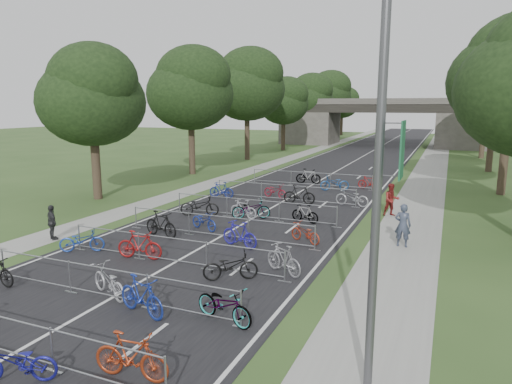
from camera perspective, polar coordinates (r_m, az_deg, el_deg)
ground at (r=13.25m, az=-28.69°, el=-17.70°), size 200.00×200.00×0.00m
road at (r=58.05m, az=13.49°, el=4.51°), size 11.00×140.00×0.01m
sidewalk_right at (r=57.29m, az=21.41°, el=3.99°), size 3.00×140.00×0.01m
sidewalk_left at (r=59.75m, az=6.36°, el=4.91°), size 2.00×140.00×0.01m
lane_markings at (r=58.05m, az=13.49°, el=4.51°), size 0.12×140.00×0.00m
overpass_bridge at (r=72.62m, az=15.64°, el=8.40°), size 31.00×8.00×7.05m
lamppost at (r=9.20m, az=15.07°, el=-0.54°), size 0.61×0.65×8.21m
tree_left_0 at (r=31.01m, az=-19.81°, el=11.00°), size 6.72×6.72×10.25m
tree_left_1 at (r=40.69m, az=-8.13°, el=12.45°), size 7.56×7.56×11.53m
tree_left_2 at (r=51.38m, az=-1.06°, el=13.09°), size 8.40×8.40×12.81m
tree_right_2 at (r=47.01m, az=27.79°, el=9.45°), size 6.16×6.16×9.39m
tree_left_3 at (r=62.49m, az=3.52°, el=11.16°), size 6.72×6.72×10.25m
tree_right_3 at (r=58.99m, az=26.98°, el=10.49°), size 7.17×7.17×10.93m
tree_left_4 at (r=73.91m, az=6.71°, el=11.68°), size 7.56×7.56×11.53m
tree_right_4 at (r=70.99m, az=26.44°, el=11.17°), size 8.18×8.18×12.47m
tree_left_5 at (r=85.50m, az=9.05°, el=12.03°), size 8.40×8.40×12.81m
tree_right_5 at (r=82.95m, az=25.88°, el=9.65°), size 6.16×6.16×9.39m
tree_left_6 at (r=97.16m, az=10.78°, el=10.85°), size 6.72×6.72×10.25m
tree_right_6 at (r=94.95m, az=25.62°, el=10.27°), size 7.17×7.17×10.93m
barrier_row_0 at (r=13.01m, az=-28.91°, el=-15.57°), size 9.70×0.08×1.10m
barrier_row_1 at (r=15.24m, az=-18.11°, el=-10.87°), size 9.70×0.08×1.10m
barrier_row_2 at (r=17.92m, az=-10.51°, el=-7.23°), size 9.70×0.08×1.10m
barrier_row_3 at (r=21.05m, az=-4.80°, el=-4.37°), size 9.70×0.08×1.10m
barrier_row_4 at (r=24.55m, az=-0.45°, el=-2.14°), size 9.70×0.08×1.10m
barrier_row_5 at (r=29.11m, az=3.48°, el=-0.11°), size 9.70×0.08×1.10m
barrier_row_6 at (r=34.73m, az=6.80°, el=1.61°), size 9.70×0.08×1.10m
bike_2 at (r=11.90m, az=-27.83°, el=-18.37°), size 1.89×1.33×0.94m
bike_3 at (r=11.08m, az=-15.35°, el=-19.22°), size 1.90×0.71×1.12m
bike_5 at (r=15.50m, az=-17.96°, el=-10.61°), size 2.07×1.39×1.03m
bike_6 at (r=13.95m, az=-14.14°, el=-12.51°), size 2.04×1.09×1.18m
bike_7 at (r=13.19m, az=-3.98°, el=-13.90°), size 2.12×1.22×1.05m
bike_8 at (r=20.43m, az=-20.94°, el=-5.70°), size 1.92×1.47×0.97m
bike_9 at (r=18.76m, az=-14.35°, el=-6.46°), size 1.98×0.83×1.16m
bike_10 at (r=16.13m, az=-3.22°, el=-9.25°), size 2.01×1.58×1.02m
bike_11 at (r=16.69m, az=3.47°, el=-8.38°), size 1.87×1.39×1.11m
bike_12 at (r=21.61m, az=-11.81°, el=-3.99°), size 2.10×1.04×1.21m
bike_13 at (r=22.54m, az=-6.51°, el=-3.59°), size 1.88×1.24×0.93m
bike_14 at (r=19.69m, az=-2.06°, el=-5.31°), size 2.00×1.07×1.15m
bike_15 at (r=20.46m, az=6.16°, el=-5.13°), size 1.77×1.27×0.89m
bike_16 at (r=25.38m, az=-7.07°, el=-1.74°), size 2.28×1.41×1.13m
bike_17 at (r=24.66m, az=-1.61°, el=-2.15°), size 1.78×0.84×1.03m
bike_18 at (r=24.52m, az=-0.63°, el=-2.15°), size 2.17×1.63×1.09m
bike_19 at (r=23.92m, az=6.14°, el=-2.70°), size 1.68×0.88×0.97m
bike_20 at (r=30.21m, az=-4.34°, el=0.26°), size 1.79×0.52×1.07m
bike_21 at (r=30.12m, az=2.40°, el=0.15°), size 1.95×1.21×0.97m
bike_22 at (r=28.35m, az=5.43°, el=-0.33°), size 2.03×0.72×1.19m
bike_23 at (r=28.23m, az=11.90°, el=-0.66°), size 2.17×1.05×1.09m
bike_25 at (r=35.83m, az=6.56°, el=1.96°), size 2.00×0.79×1.17m
bike_26 at (r=33.21m, az=9.81°, el=1.11°), size 2.19×1.56×1.09m
bike_27 at (r=34.37m, az=13.96°, el=1.17°), size 1.67×0.61×0.98m
pedestrian_a at (r=20.66m, az=17.88°, el=-4.00°), size 0.72×0.50×1.89m
pedestrian_b at (r=26.21m, az=16.58°, el=-0.96°), size 1.09×1.00×1.81m
pedestrian_c at (r=22.65m, az=-24.13°, el=-3.52°), size 1.02×0.77×1.61m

